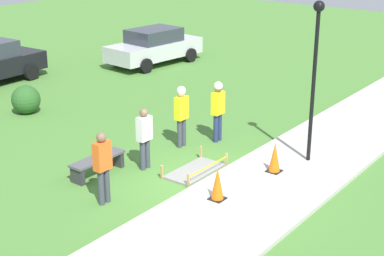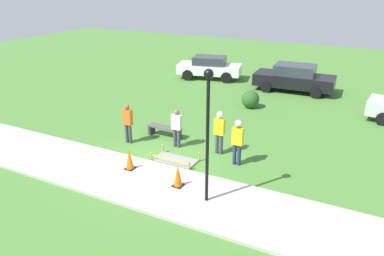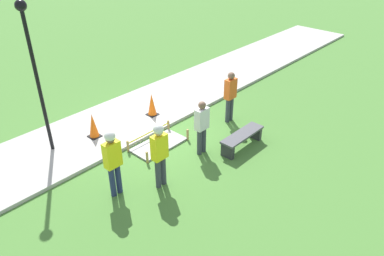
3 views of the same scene
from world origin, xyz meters
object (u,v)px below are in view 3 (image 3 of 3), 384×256
traffic_cone_near_patch (152,105)px  park_bench (242,138)px  bystander_in_orange_shirt (230,94)px  worker_supervisor (160,150)px  worker_assistant (113,158)px  traffic_cone_far_patch (93,126)px  bystander_in_gray_shirt (202,125)px  lamppost_near (33,59)px

traffic_cone_near_patch → park_bench: (-0.52, 3.30, -0.16)m
bystander_in_orange_shirt → traffic_cone_near_patch: bearing=-52.9°
worker_supervisor → worker_assistant: 1.12m
traffic_cone_far_patch → bystander_in_gray_shirt: bearing=119.9°
traffic_cone_far_patch → worker_assistant: bearing=66.1°
worker_supervisor → worker_assistant: bearing=-30.3°
traffic_cone_far_patch → lamppost_near: bearing=-15.7°
traffic_cone_far_patch → park_bench: 4.43m
lamppost_near → worker_assistant: bearing=91.8°
traffic_cone_far_patch → worker_assistant: 2.81m
traffic_cone_near_patch → park_bench: 3.34m
worker_supervisor → bystander_in_orange_shirt: 3.90m
traffic_cone_near_patch → lamppost_near: bearing=-10.1°
traffic_cone_near_patch → worker_supervisor: 3.67m
traffic_cone_far_patch → bystander_in_orange_shirt: bystander_in_orange_shirt is taller
traffic_cone_near_patch → worker_supervisor: size_ratio=0.43×
traffic_cone_far_patch → lamppost_near: size_ratio=0.19×
bystander_in_gray_shirt → park_bench: bearing=145.3°
traffic_cone_far_patch → worker_assistant: (1.11, 2.51, 0.58)m
bystander_in_gray_shirt → traffic_cone_far_patch: bearing=-60.1°
bystander_in_gray_shirt → worker_assistant: bearing=-7.2°
worker_assistant → traffic_cone_near_patch: bearing=-145.2°
park_bench → worker_assistant: size_ratio=0.88×
worker_assistant → bystander_in_gray_shirt: 2.78m
traffic_cone_near_patch → bystander_in_orange_shirt: 2.60m
park_bench → bystander_in_gray_shirt: size_ratio=0.96×
park_bench → lamppost_near: lamppost_near is taller
traffic_cone_near_patch → worker_assistant: worker_assistant is taller
bystander_in_orange_shirt → bystander_in_gray_shirt: bystander_in_orange_shirt is taller
worker_supervisor → bystander_in_orange_shirt: worker_supervisor is taller
traffic_cone_near_patch → bystander_in_orange_shirt: bearing=127.1°
worker_supervisor → worker_assistant: (0.96, -0.56, 0.01)m
traffic_cone_near_patch → traffic_cone_far_patch: 2.14m
traffic_cone_near_patch → traffic_cone_far_patch: (2.13, -0.26, 0.00)m
traffic_cone_far_patch → bystander_in_orange_shirt: 4.35m
park_bench → worker_supervisor: (2.80, -0.48, 0.73)m
traffic_cone_near_patch → bystander_in_gray_shirt: size_ratio=0.47×
traffic_cone_far_patch → worker_supervisor: bearing=87.2°
park_bench → bystander_in_orange_shirt: bearing=-129.1°
traffic_cone_far_patch → worker_supervisor: 3.13m
park_bench → worker_assistant: worker_assistant is taller
traffic_cone_near_patch → bystander_in_orange_shirt: (-1.54, 2.04, 0.49)m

